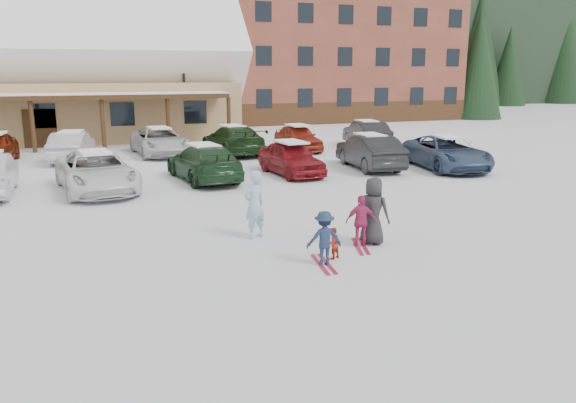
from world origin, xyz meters
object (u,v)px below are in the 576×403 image
object	(u,v)px
toddler_red	(333,243)
parked_car_2	(96,172)
child_navy	(324,238)
parked_car_3	(204,163)
lamp_post	(184,89)
parked_car_6	(446,153)
parked_car_13	(366,134)
adult_skier	(255,205)
parked_car_11	(233,140)
alpine_hotel	(296,23)
bystander_dark	(373,211)
child_magenta	(361,221)
parked_car_5	(370,152)
day_lodge	(7,77)
parked_car_12	(298,138)
parked_car_9	(72,146)
parked_car_4	(291,158)
parked_car_10	(160,141)

from	to	relation	value
toddler_red	parked_car_2	distance (m)	11.04
child_navy	parked_car_3	bearing A→B (deg)	-79.73
lamp_post	parked_car_6	distance (m)	18.29
lamp_post	parked_car_3	xyz separation A→B (m)	(-1.76, -14.78, -2.46)
parked_car_2	parked_car_13	world-z (taller)	parked_car_13
adult_skier	parked_car_11	world-z (taller)	adult_skier
alpine_hotel	parked_car_3	bearing A→B (deg)	-117.08
adult_skier	bystander_dark	xyz separation A→B (m)	(2.67, -1.48, -0.04)
lamp_post	child_magenta	size ratio (longest dim) A/B	4.25
parked_car_2	parked_car_5	world-z (taller)	parked_car_5
day_lodge	child_magenta	xyz separation A→B (m)	(10.78, -28.21, -3.29)
parked_car_2	parked_car_11	bearing A→B (deg)	39.57
lamp_post	parked_car_12	bearing A→B (deg)	-58.38
day_lodge	parked_car_9	bearing A→B (deg)	-71.18
parked_car_5	parked_car_11	distance (m)	8.02
alpine_hotel	child_magenta	distance (m)	41.02
parked_car_6	parked_car_13	world-z (taller)	parked_car_13
parked_car_4	parked_car_10	xyz separation A→B (m)	(-4.51, 7.75, 0.01)
parked_car_3	parked_car_6	xyz separation A→B (m)	(10.81, -0.93, 0.01)
day_lodge	parked_car_2	world-z (taller)	day_lodge
parked_car_11	parked_car_13	bearing A→B (deg)	175.45
parked_car_9	parked_car_11	world-z (taller)	parked_car_11
parked_car_2	child_magenta	bearing A→B (deg)	-64.63
parked_car_4	parked_car_12	bearing A→B (deg)	61.68
parked_car_2	parked_car_3	world-z (taller)	parked_car_2
lamp_post	toddler_red	xyz separation A→B (m)	(-0.89, -25.44, -2.80)
adult_skier	parked_car_9	world-z (taller)	adult_skier
day_lodge	parked_car_4	distance (m)	22.30
child_navy	parked_car_2	bearing A→B (deg)	-57.94
adult_skier	child_magenta	xyz separation A→B (m)	(2.27, -1.61, -0.25)
day_lodge	child_navy	world-z (taller)	day_lodge
alpine_hotel	parked_car_12	bearing A→B (deg)	-110.08
child_magenta	parked_car_13	world-z (taller)	parked_car_13
parked_car_13	parked_car_11	bearing A→B (deg)	10.80
child_magenta	parked_car_12	world-z (taller)	parked_car_12
parked_car_11	parked_car_13	world-z (taller)	parked_car_13
day_lodge	parked_car_11	size ratio (longest dim) A/B	5.60
child_magenta	parked_car_13	distance (m)	19.41
parked_car_2	parked_car_10	distance (m)	9.23
parked_car_9	parked_car_13	distance (m)	16.04
day_lodge	parked_car_5	size ratio (longest dim) A/B	6.24
alpine_hotel	bystander_dark	world-z (taller)	alpine_hotel
parked_car_10	parked_car_12	distance (m)	7.46
parked_car_2	parked_car_10	size ratio (longest dim) A/B	1.01
toddler_red	bystander_dark	xyz separation A→B (m)	(1.44, 0.75, 0.48)
parked_car_2	parked_car_4	size ratio (longest dim) A/B	1.27
adult_skier	parked_car_12	world-z (taller)	adult_skier
parked_car_9	parked_car_12	distance (m)	11.69
parked_car_4	parked_car_9	distance (m)	11.25
child_magenta	parked_car_4	xyz separation A→B (m)	(1.80, 10.08, 0.05)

